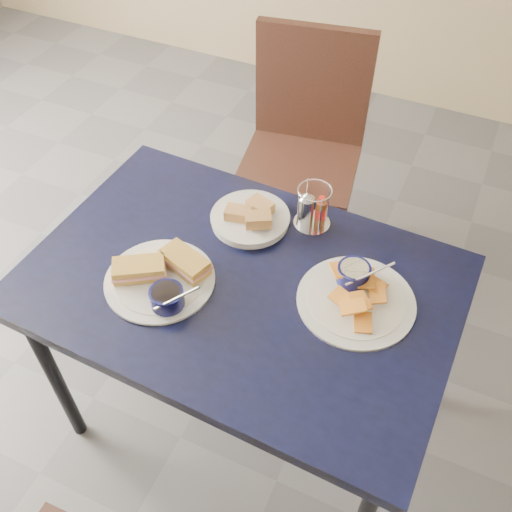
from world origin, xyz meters
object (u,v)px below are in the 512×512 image
at_px(sandwich_plate, 162,277).
at_px(condiment_caddy, 312,209).
at_px(bread_basket, 251,218).
at_px(dining_table, 241,295).
at_px(chair_far, 308,138).
at_px(plantain_plate, 356,292).

height_order(sandwich_plate, condiment_caddy, condiment_caddy).
bearing_deg(bread_basket, condiment_caddy, 23.57).
height_order(dining_table, chair_far, chair_far).
bearing_deg(bread_basket, sandwich_plate, -110.89).
height_order(chair_far, condiment_caddy, chair_far).
relative_size(chair_far, plantain_plate, 3.11).
xyz_separation_m(bread_basket, condiment_caddy, (0.16, 0.07, 0.04)).
bearing_deg(plantain_plate, bread_basket, 159.00).
bearing_deg(chair_far, plantain_plate, -62.53).
bearing_deg(bread_basket, dining_table, -72.57).
height_order(bread_basket, condiment_caddy, condiment_caddy).
distance_m(dining_table, condiment_caddy, 0.33).
relative_size(sandwich_plate, condiment_caddy, 2.32).
height_order(plantain_plate, bread_basket, plantain_plate).
xyz_separation_m(dining_table, sandwich_plate, (-0.19, -0.09, 0.09)).
bearing_deg(plantain_plate, sandwich_plate, -161.02).
relative_size(dining_table, plantain_plate, 3.82).
xyz_separation_m(plantain_plate, bread_basket, (-0.37, 0.14, 0.00)).
xyz_separation_m(dining_table, bread_basket, (-0.07, 0.22, 0.09)).
bearing_deg(bread_basket, chair_far, 96.16).
height_order(dining_table, bread_basket, bread_basket).
bearing_deg(chair_far, dining_table, -81.16).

